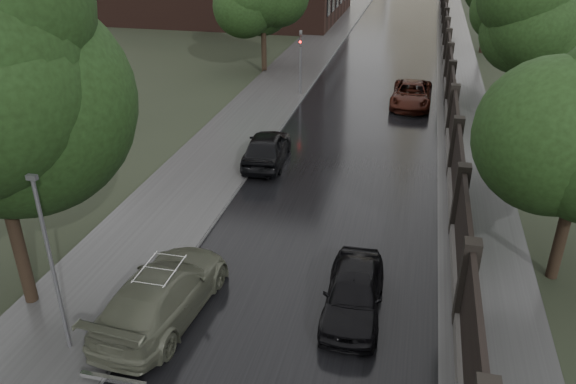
{
  "coord_description": "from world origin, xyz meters",
  "views": [
    {
      "loc": [
        2.76,
        -8.18,
        10.38
      ],
      "look_at": [
        -1.29,
        8.96,
        1.5
      ],
      "focal_mm": 35.0,
      "sensor_mm": 36.0,
      "label": 1
    }
  ],
  "objects_px": {
    "lamp_post": "(52,266)",
    "car_right_far": "(412,94)",
    "car_right_near": "(354,292)",
    "volga_sedan": "(163,293)",
    "tree_right_b": "(522,33)",
    "hatchback_left": "(267,147)",
    "traffic_light": "(301,57)"
  },
  "relations": [
    {
      "from": "lamp_post",
      "to": "car_right_far",
      "type": "relative_size",
      "value": 1.04
    },
    {
      "from": "car_right_near",
      "to": "car_right_far",
      "type": "bearing_deg",
      "value": 85.96
    },
    {
      "from": "volga_sedan",
      "to": "car_right_far",
      "type": "bearing_deg",
      "value": -101.61
    },
    {
      "from": "tree_right_b",
      "to": "car_right_near",
      "type": "distance_m",
      "value": 18.67
    },
    {
      "from": "tree_right_b",
      "to": "car_right_near",
      "type": "bearing_deg",
      "value": -108.94
    },
    {
      "from": "lamp_post",
      "to": "car_right_near",
      "type": "bearing_deg",
      "value": 25.28
    },
    {
      "from": "volga_sedan",
      "to": "hatchback_left",
      "type": "relative_size",
      "value": 1.2
    },
    {
      "from": "lamp_post",
      "to": "volga_sedan",
      "type": "distance_m",
      "value": 3.25
    },
    {
      "from": "volga_sedan",
      "to": "car_right_far",
      "type": "xyz_separation_m",
      "value": [
        6.07,
        21.21,
        -0.09
      ]
    },
    {
      "from": "hatchback_left",
      "to": "car_right_far",
      "type": "relative_size",
      "value": 0.9
    },
    {
      "from": "lamp_post",
      "to": "hatchback_left",
      "type": "height_order",
      "value": "lamp_post"
    },
    {
      "from": "lamp_post",
      "to": "volga_sedan",
      "type": "bearing_deg",
      "value": 46.94
    },
    {
      "from": "tree_right_b",
      "to": "lamp_post",
      "type": "bearing_deg",
      "value": -122.18
    },
    {
      "from": "traffic_light",
      "to": "car_right_far",
      "type": "xyz_separation_m",
      "value": [
        6.77,
        -0.36,
        -1.72
      ]
    },
    {
      "from": "car_right_near",
      "to": "car_right_far",
      "type": "xyz_separation_m",
      "value": [
        0.87,
        19.83,
        -0.01
      ]
    },
    {
      "from": "tree_right_b",
      "to": "volga_sedan",
      "type": "height_order",
      "value": "tree_right_b"
    },
    {
      "from": "car_right_far",
      "to": "traffic_light",
      "type": "bearing_deg",
      "value": 178.08
    },
    {
      "from": "hatchback_left",
      "to": "car_right_far",
      "type": "distance_m",
      "value": 11.78
    },
    {
      "from": "hatchback_left",
      "to": "car_right_near",
      "type": "relative_size",
      "value": 1.1
    },
    {
      "from": "car_right_far",
      "to": "tree_right_b",
      "type": "bearing_deg",
      "value": -26.51
    },
    {
      "from": "hatchback_left",
      "to": "lamp_post",
      "type": "bearing_deg",
      "value": 77.52
    },
    {
      "from": "hatchback_left",
      "to": "car_right_near",
      "type": "xyz_separation_m",
      "value": [
        5.2,
        -9.74,
        -0.07
      ]
    },
    {
      "from": "tree_right_b",
      "to": "lamp_post",
      "type": "distance_m",
      "value": 24.33
    },
    {
      "from": "car_right_far",
      "to": "car_right_near",
      "type": "bearing_deg",
      "value": -91.38
    },
    {
      "from": "lamp_post",
      "to": "car_right_near",
      "type": "distance_m",
      "value": 7.99
    },
    {
      "from": "hatchback_left",
      "to": "car_right_far",
      "type": "height_order",
      "value": "hatchback_left"
    },
    {
      "from": "car_right_near",
      "to": "tree_right_b",
      "type": "bearing_deg",
      "value": 69.54
    },
    {
      "from": "hatchback_left",
      "to": "volga_sedan",
      "type": "bearing_deg",
      "value": 85.38
    },
    {
      "from": "lamp_post",
      "to": "car_right_near",
      "type": "relative_size",
      "value": 1.27
    },
    {
      "from": "lamp_post",
      "to": "hatchback_left",
      "type": "xyz_separation_m",
      "value": [
        1.8,
        13.04,
        -1.92
      ]
    },
    {
      "from": "lamp_post",
      "to": "car_right_far",
      "type": "distance_m",
      "value": 24.52
    },
    {
      "from": "tree_right_b",
      "to": "car_right_near",
      "type": "height_order",
      "value": "tree_right_b"
    }
  ]
}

